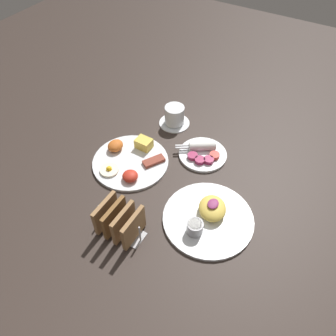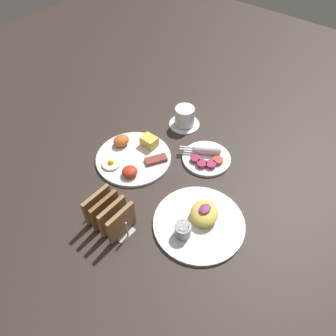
% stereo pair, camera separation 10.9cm
% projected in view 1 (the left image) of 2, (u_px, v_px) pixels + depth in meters
% --- Properties ---
extents(ground_plane, '(3.00, 3.00, 0.00)m').
position_uv_depth(ground_plane, '(169.00, 192.00, 1.06)').
color(ground_plane, '#332823').
extents(plate_breakfast, '(0.27, 0.27, 0.05)m').
position_uv_depth(plate_breakfast, '(130.00, 160.00, 1.14)').
color(plate_breakfast, white).
rests_on(plate_breakfast, ground_plane).
extents(plate_condiments, '(0.17, 0.18, 0.04)m').
position_uv_depth(plate_condiments, '(203.00, 153.00, 1.17)').
color(plate_condiments, white).
rests_on(plate_condiments, ground_plane).
extents(plate_foreground, '(0.27, 0.27, 0.06)m').
position_uv_depth(plate_foreground, '(208.00, 217.00, 0.98)').
color(plate_foreground, white).
rests_on(plate_foreground, ground_plane).
extents(toast_rack, '(0.10, 0.15, 0.10)m').
position_uv_depth(toast_rack, '(119.00, 221.00, 0.93)').
color(toast_rack, '#B7B7BC').
rests_on(toast_rack, ground_plane).
extents(coffee_cup, '(0.12, 0.12, 0.08)m').
position_uv_depth(coffee_cup, '(174.00, 116.00, 1.27)').
color(coffee_cup, white).
rests_on(coffee_cup, ground_plane).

